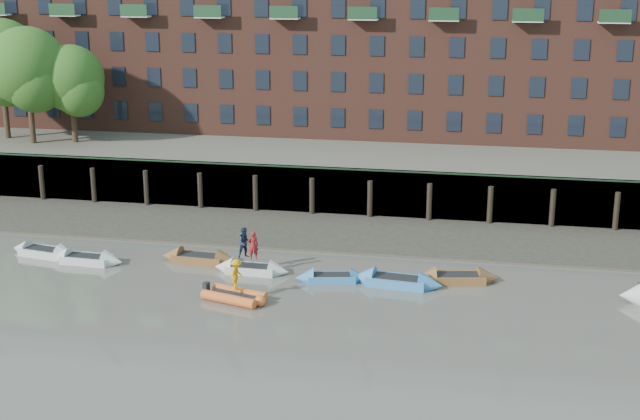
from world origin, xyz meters
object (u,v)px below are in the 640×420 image
(rowboat_2, at_px, (199,258))
(rowboat_5, at_px, (397,281))
(rowboat_6, at_px, (457,278))
(person_rower_a, at_px, (253,245))
(person_rower_b, at_px, (245,243))
(rowboat_3, at_px, (251,269))
(rib_tender, at_px, (237,296))
(rowboat_1, at_px, (87,259))
(rowboat_0, at_px, (44,252))
(rowboat_4, at_px, (332,278))
(person_rib_crew, at_px, (236,275))

(rowboat_2, height_order, rowboat_5, rowboat_5)
(rowboat_2, height_order, rowboat_6, same)
(rowboat_2, relative_size, rowboat_6, 0.98)
(rowboat_6, relative_size, person_rower_a, 2.98)
(rowboat_6, height_order, person_rower_a, person_rower_a)
(rowboat_2, xyz_separation_m, person_rower_b, (3.05, -0.98, 1.47))
(rowboat_2, bearing_deg, rowboat_3, -15.05)
(rowboat_6, height_order, rib_tender, rowboat_6)
(rowboat_6, bearing_deg, rowboat_2, 166.89)
(rowboat_1, relative_size, person_rower_b, 2.60)
(rowboat_0, relative_size, rowboat_5, 0.91)
(rowboat_2, bearing_deg, rib_tender, -51.33)
(rowboat_2, distance_m, rib_tender, 6.60)
(rowboat_4, xyz_separation_m, person_rib_crew, (-4.33, -3.61, 1.18))
(person_rower_b, bearing_deg, rowboat_6, -31.60)
(rowboat_1, height_order, rowboat_5, rowboat_5)
(rowboat_3, height_order, rowboat_6, rowboat_6)
(rowboat_6, height_order, person_rib_crew, person_rib_crew)
(rib_tender, bearing_deg, person_rib_crew, 114.28)
(rowboat_0, height_order, rowboat_4, rowboat_0)
(person_rower_b, bearing_deg, rowboat_0, 144.25)
(rowboat_1, relative_size, rib_tender, 1.28)
(rowboat_1, distance_m, rowboat_3, 9.82)
(rowboat_4, distance_m, rowboat_6, 6.82)
(rowboat_0, distance_m, rowboat_4, 17.58)
(rowboat_0, bearing_deg, rowboat_4, 6.97)
(rowboat_4, bearing_deg, rowboat_6, -1.98)
(person_rower_a, bearing_deg, rowboat_0, -24.43)
(rowboat_0, distance_m, person_rib_crew, 14.07)
(rowboat_5, relative_size, rowboat_6, 1.06)
(rib_tender, bearing_deg, rowboat_5, 42.39)
(rowboat_5, relative_size, person_rower_b, 2.94)
(rowboat_3, relative_size, person_rower_a, 2.68)
(person_rower_a, height_order, person_rower_b, person_rower_b)
(rowboat_1, xyz_separation_m, rib_tender, (10.18, -4.06, 0.03))
(rowboat_2, distance_m, person_rib_crew, 6.57)
(rowboat_6, relative_size, person_rower_b, 2.78)
(rowboat_0, height_order, person_rib_crew, person_rib_crew)
(person_rib_crew, bearing_deg, rowboat_1, 76.26)
(rib_tender, distance_m, person_rower_a, 4.43)
(rowboat_2, xyz_separation_m, rowboat_6, (14.83, -0.50, 0.00))
(rowboat_1, bearing_deg, rowboat_0, 168.98)
(rowboat_4, distance_m, person_rower_a, 4.78)
(rowboat_5, distance_m, rib_tender, 8.72)
(rowboat_0, bearing_deg, person_rib_crew, -9.03)
(rowboat_5, xyz_separation_m, rowboat_6, (3.15, 1.13, -0.02))
(person_rower_a, bearing_deg, rowboat_4, 152.55)
(rowboat_0, distance_m, rowboat_2, 9.46)
(rib_tender, height_order, person_rower_b, person_rower_b)
(rowboat_2, height_order, person_rib_crew, person_rib_crew)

